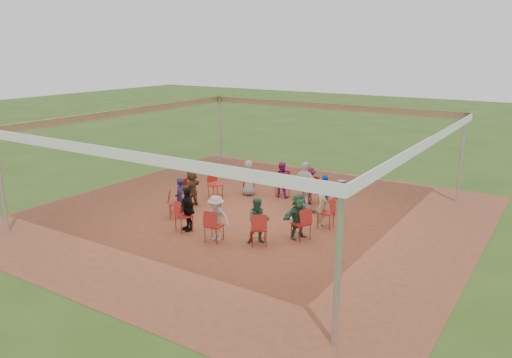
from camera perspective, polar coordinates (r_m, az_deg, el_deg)
The scene contains 29 objects.
ground at distance 15.53m, azimuth -0.36°, elevation -4.23°, with size 80.00×80.00×0.00m, color #2C4916.
dirt_patch at distance 15.53m, azimuth -0.36°, elevation -4.21°, with size 13.00×13.00×0.00m, color brown.
tent at distance 14.92m, azimuth -0.37°, elevation 4.41°, with size 10.33×10.33×3.00m.
chair_0 at distance 13.60m, azimuth 5.16°, elevation -5.11°, with size 0.42×0.44×0.90m, color #A61F19, non-canonical shape.
chair_1 at distance 14.55m, azimuth 7.98°, elevation -3.84°, with size 0.42×0.44×0.90m, color #A61F19, non-canonical shape.
chair_2 at distance 15.71m, azimuth 8.23°, elevation -2.43°, with size 0.42×0.44×0.90m, color #A61F19, non-canonical shape.
chair_3 at distance 16.75m, azimuth 6.34°, elevation -1.27°, with size 0.42×0.44×0.90m, color #A61F19, non-canonical shape.
chair_4 at distance 17.44m, azimuth 3.06°, elevation -0.55°, with size 0.42×0.44×0.90m, color #A61F19, non-canonical shape.
chair_5 at distance 17.64m, azimuth -0.85°, elevation -0.35°, with size 0.42×0.44×0.90m, color #A61F19, non-canonical shape.
chair_6 at distance 17.31m, azimuth -4.68°, elevation -0.69°, with size 0.42×0.44×0.90m, color #A61F19, non-canonical shape.
chair_7 at distance 16.52m, azimuth -7.69°, elevation -1.54°, with size 0.42×0.44×0.90m, color #A61F19, non-canonical shape.
chair_8 at distance 15.42m, azimuth -9.11°, elevation -2.80°, with size 0.42×0.44×0.90m, color #A61F19, non-canonical shape.
chair_9 at distance 14.29m, azimuth -8.24°, elevation -4.21°, with size 0.42×0.44×0.90m, color #A61F19, non-canonical shape.
chair_10 at distance 13.44m, azimuth -4.82°, elevation -5.35°, with size 0.42×0.44×0.90m, color #A61F19, non-canonical shape.
chair_11 at distance 13.17m, azimuth 0.31°, elevation -5.72°, with size 0.42×0.44×0.90m, color #A61F19, non-canonical shape.
person_seated_0 at distance 13.63m, azimuth 4.86°, elevation -4.25°, with size 1.16×0.43×1.25m, color #2A543D.
person_seated_1 at distance 14.53m, azimuth 7.56°, elevation -3.10°, with size 0.46×0.30×1.25m, color tan.
person_seated_2 at distance 15.63m, azimuth 7.83°, elevation -1.81°, with size 0.73×0.38×1.25m, color #1646B7.
person_seated_3 at distance 16.62m, azimuth 6.04°, elevation -0.73°, with size 0.81×0.40×1.25m, color #411024.
person_seated_4 at distance 17.28m, azimuth 2.91°, elevation -0.06°, with size 0.61×0.35×1.25m, color #8B2071.
person_seated_5 at distance 17.47m, azimuth -0.83°, elevation 0.12°, with size 0.61×0.34×1.25m, color gray.
person_seated_6 at distance 16.40m, azimuth -7.36°, elevation -0.99°, with size 1.16×0.43×1.25m, color brown.
person_seated_7 at distance 15.36m, azimuth -8.69°, elevation -2.15°, with size 0.46×0.30×1.25m, color #1E1A42.
person_seated_8 at distance 14.28m, azimuth -7.84°, elevation -3.44°, with size 0.73×0.38×1.25m, color black.
person_seated_9 at distance 13.47m, azimuth -4.58°, elevation -4.47°, with size 0.81×0.40×1.25m, color #A8A294.
person_seated_10 at distance 13.22m, azimuth 0.27°, elevation -4.80°, with size 0.61×0.35×1.25m, color #2A543D.
standing_person at distance 16.11m, azimuth 5.64°, elevation -0.71°, with size 0.90×0.46×1.53m, color silver.
cable_coil at distance 15.05m, azimuth 0.16°, elevation -4.77°, with size 0.39×0.39×0.03m.
laptop at distance 13.76m, azimuth 4.43°, elevation -4.22°, with size 0.34×0.38×0.21m.
Camera 1 is at (8.05, -12.26, 5.09)m, focal length 35.00 mm.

